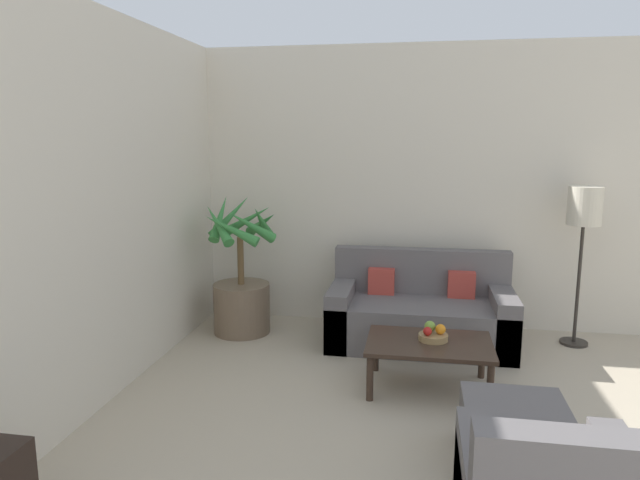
{
  "coord_description": "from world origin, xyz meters",
  "views": [
    {
      "loc": [
        -0.93,
        1.07,
        1.83
      ],
      "look_at": [
        -1.73,
        5.62,
        1.0
      ],
      "focal_mm": 32.0,
      "sensor_mm": 36.0,
      "label": 1
    }
  ],
  "objects_px": {
    "sofa_loveseat": "(420,314)",
    "orange_fruit": "(440,329)",
    "potted_palm": "(241,288)",
    "apple_red": "(428,331)",
    "ottoman": "(513,432)",
    "coffee_table": "(429,348)",
    "apple_green": "(430,326)",
    "fruit_bowl": "(433,337)",
    "floor_lamp": "(584,215)"
  },
  "relations": [
    {
      "from": "floor_lamp",
      "to": "orange_fruit",
      "type": "xyz_separation_m",
      "value": [
        -1.23,
        -1.12,
        -0.72
      ]
    },
    {
      "from": "potted_palm",
      "to": "apple_green",
      "type": "xyz_separation_m",
      "value": [
        1.74,
        -0.87,
        0.02
      ]
    },
    {
      "from": "potted_palm",
      "to": "orange_fruit",
      "type": "bearing_deg",
      "value": -26.7
    },
    {
      "from": "ottoman",
      "to": "fruit_bowl",
      "type": "bearing_deg",
      "value": 115.19
    },
    {
      "from": "apple_green",
      "to": "orange_fruit",
      "type": "bearing_deg",
      "value": -28.26
    },
    {
      "from": "sofa_loveseat",
      "to": "coffee_table",
      "type": "distance_m",
      "value": 0.96
    },
    {
      "from": "sofa_loveseat",
      "to": "coffee_table",
      "type": "height_order",
      "value": "sofa_loveseat"
    },
    {
      "from": "apple_red",
      "to": "orange_fruit",
      "type": "bearing_deg",
      "value": 26.15
    },
    {
      "from": "sofa_loveseat",
      "to": "coffee_table",
      "type": "xyz_separation_m",
      "value": [
        0.07,
        -0.95,
        0.05
      ]
    },
    {
      "from": "sofa_loveseat",
      "to": "apple_green",
      "type": "bearing_deg",
      "value": -85.42
    },
    {
      "from": "sofa_loveseat",
      "to": "ottoman",
      "type": "distance_m",
      "value": 1.92
    },
    {
      "from": "potted_palm",
      "to": "ottoman",
      "type": "distance_m",
      "value": 2.89
    },
    {
      "from": "sofa_loveseat",
      "to": "orange_fruit",
      "type": "height_order",
      "value": "sofa_loveseat"
    },
    {
      "from": "potted_palm",
      "to": "floor_lamp",
      "type": "xyz_separation_m",
      "value": [
        3.04,
        0.21,
        0.74
      ]
    },
    {
      "from": "fruit_bowl",
      "to": "apple_green",
      "type": "height_order",
      "value": "apple_green"
    },
    {
      "from": "sofa_loveseat",
      "to": "fruit_bowl",
      "type": "xyz_separation_m",
      "value": [
        0.09,
        -0.91,
        0.11
      ]
    },
    {
      "from": "floor_lamp",
      "to": "apple_green",
      "type": "height_order",
      "value": "floor_lamp"
    },
    {
      "from": "potted_palm",
      "to": "apple_green",
      "type": "relative_size",
      "value": 15.97
    },
    {
      "from": "apple_red",
      "to": "orange_fruit",
      "type": "distance_m",
      "value": 0.1
    },
    {
      "from": "sofa_loveseat",
      "to": "ottoman",
      "type": "bearing_deg",
      "value": -73.91
    },
    {
      "from": "potted_palm",
      "to": "apple_red",
      "type": "distance_m",
      "value": 1.97
    },
    {
      "from": "apple_red",
      "to": "apple_green",
      "type": "xyz_separation_m",
      "value": [
        0.02,
        0.09,
        0.01
      ]
    },
    {
      "from": "coffee_table",
      "to": "orange_fruit",
      "type": "distance_m",
      "value": 0.16
    },
    {
      "from": "floor_lamp",
      "to": "coffee_table",
      "type": "height_order",
      "value": "floor_lamp"
    },
    {
      "from": "apple_green",
      "to": "orange_fruit",
      "type": "relative_size",
      "value": 1.09
    },
    {
      "from": "potted_palm",
      "to": "fruit_bowl",
      "type": "relative_size",
      "value": 6.11
    },
    {
      "from": "sofa_loveseat",
      "to": "fruit_bowl",
      "type": "relative_size",
      "value": 7.47
    },
    {
      "from": "sofa_loveseat",
      "to": "floor_lamp",
      "type": "distance_m",
      "value": 1.65
    },
    {
      "from": "sofa_loveseat",
      "to": "orange_fruit",
      "type": "relative_size",
      "value": 21.26
    },
    {
      "from": "apple_green",
      "to": "sofa_loveseat",
      "type": "bearing_deg",
      "value": 94.58
    },
    {
      "from": "coffee_table",
      "to": "sofa_loveseat",
      "type": "bearing_deg",
      "value": 94.02
    },
    {
      "from": "orange_fruit",
      "to": "sofa_loveseat",
      "type": "bearing_deg",
      "value": 99.1
    },
    {
      "from": "potted_palm",
      "to": "apple_red",
      "type": "xyz_separation_m",
      "value": [
        1.72,
        -0.96,
        0.01
      ]
    },
    {
      "from": "floor_lamp",
      "to": "apple_green",
      "type": "xyz_separation_m",
      "value": [
        -1.3,
        -1.08,
        -0.72
      ]
    },
    {
      "from": "floor_lamp",
      "to": "fruit_bowl",
      "type": "xyz_separation_m",
      "value": [
        -1.28,
        -1.13,
        -0.79
      ]
    },
    {
      "from": "apple_red",
      "to": "fruit_bowl",
      "type": "bearing_deg",
      "value": 40.19
    },
    {
      "from": "fruit_bowl",
      "to": "ottoman",
      "type": "bearing_deg",
      "value": -64.81
    },
    {
      "from": "sofa_loveseat",
      "to": "ottoman",
      "type": "xyz_separation_m",
      "value": [
        0.53,
        -1.85,
        -0.09
      ]
    },
    {
      "from": "orange_fruit",
      "to": "ottoman",
      "type": "bearing_deg",
      "value": -67.61
    },
    {
      "from": "potted_palm",
      "to": "fruit_bowl",
      "type": "bearing_deg",
      "value": -27.6
    },
    {
      "from": "sofa_loveseat",
      "to": "fruit_bowl",
      "type": "height_order",
      "value": "sofa_loveseat"
    },
    {
      "from": "orange_fruit",
      "to": "apple_green",
      "type": "bearing_deg",
      "value": 151.74
    },
    {
      "from": "potted_palm",
      "to": "fruit_bowl",
      "type": "xyz_separation_m",
      "value": [
        1.76,
        -0.92,
        -0.05
      ]
    },
    {
      "from": "potted_palm",
      "to": "apple_green",
      "type": "height_order",
      "value": "potted_palm"
    },
    {
      "from": "potted_palm",
      "to": "floor_lamp",
      "type": "bearing_deg",
      "value": 3.87
    },
    {
      "from": "floor_lamp",
      "to": "ottoman",
      "type": "xyz_separation_m",
      "value": [
        -0.84,
        -2.06,
        -0.99
      ]
    },
    {
      "from": "coffee_table",
      "to": "apple_green",
      "type": "bearing_deg",
      "value": 88.66
    },
    {
      "from": "floor_lamp",
      "to": "apple_green",
      "type": "distance_m",
      "value": 1.84
    },
    {
      "from": "potted_palm",
      "to": "apple_red",
      "type": "relative_size",
      "value": 20.32
    },
    {
      "from": "sofa_loveseat",
      "to": "apple_green",
      "type": "relative_size",
      "value": 19.53
    }
  ]
}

